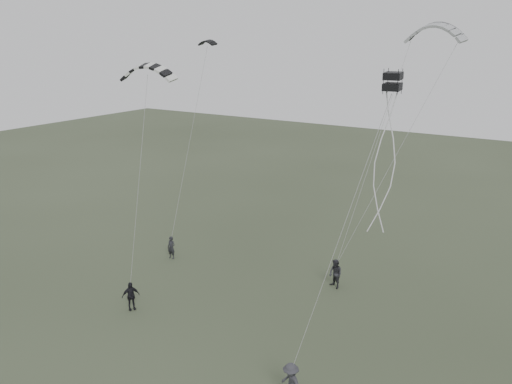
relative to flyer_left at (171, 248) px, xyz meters
The scene contains 9 objects.
ground 9.47m from the flyer_left, 42.07° to the right, with size 140.00×140.00×0.00m, color #353D29.
flyer_left is the anchor object (origin of this frame).
flyer_right 12.37m from the flyer_left, ahead, with size 0.95×0.74×1.96m, color #25252A.
flyer_center 7.51m from the flyer_left, 67.68° to the right, with size 1.05×0.44×1.79m, color black.
flyer_far 17.37m from the flyer_left, 31.51° to the right, with size 1.28×0.74×1.98m, color #2F2F34.
kite_dark_small 15.54m from the flyer_left, 89.94° to the left, with size 1.68×0.50×0.54m, color black, non-canonical shape.
kite_pale_large 23.56m from the flyer_left, 27.97° to the left, with size 3.85×0.87×1.59m, color #9D9FA2, non-canonical shape.
kite_striped 14.12m from the flyer_left, 57.90° to the right, with size 3.35×0.84×1.28m, color black, non-canonical shape.
kite_box 22.06m from the flyer_left, 16.10° to the right, with size 0.70×0.70×0.74m, color black, non-canonical shape.
Camera 1 is at (16.31, -19.45, 15.51)m, focal length 35.00 mm.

